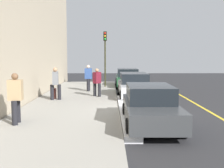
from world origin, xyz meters
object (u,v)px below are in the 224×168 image
Objects in this scene: traffic_light_pole at (105,50)px; rolling_suitcase at (54,93)px; pedestrian_tan_coat at (16,97)px; pedestrian_grey_coat at (55,83)px; parked_car_green at (127,78)px; pedestrian_burgundy_coat at (97,82)px; parked_car_silver at (134,85)px; parked_car_charcoal at (150,106)px; pedestrian_blue_coat at (88,77)px.

rolling_suitcase is at bearing -25.67° from traffic_light_pole.
pedestrian_tan_coat is 1.03× the size of pedestrian_grey_coat.
traffic_light_pole is at bearing -64.81° from parked_car_green.
parked_car_green is at bearing 115.19° from traffic_light_pole.
pedestrian_tan_coat is 5.30m from pedestrian_grey_coat.
parked_car_green is 8.33m from pedestrian_grey_coat.
rolling_suitcase is (0.84, -2.40, -0.59)m from pedestrian_burgundy_coat.
pedestrian_tan_coat is (6.91, -4.84, 0.37)m from parked_car_silver.
pedestrian_tan_coat reaches higher than parked_car_silver.
pedestrian_tan_coat reaches higher than pedestrian_grey_coat.
pedestrian_grey_coat is at bearing -139.22° from parked_car_charcoal.
parked_car_charcoal is 6.84m from pedestrian_grey_coat.
parked_car_charcoal is at bearing 40.78° from pedestrian_grey_coat.
pedestrian_tan_coat is at bearing -11.83° from pedestrian_blue_coat.
pedestrian_blue_coat is at bearing -161.65° from parked_car_charcoal.
pedestrian_blue_coat is (-9.00, 1.89, -0.02)m from pedestrian_tan_coat.
parked_car_green reaches higher than rolling_suitcase.
pedestrian_burgundy_coat is (-6.53, 2.60, -0.08)m from pedestrian_tan_coat.
parked_car_silver is at bearing 0.61° from parked_car_green.
parked_car_silver is at bearing 179.91° from parked_car_charcoal.
traffic_light_pole is (-2.51, 1.11, 1.93)m from pedestrian_blue_coat.
pedestrian_blue_coat is at bearing 168.17° from pedestrian_tan_coat.
pedestrian_tan_coat reaches higher than pedestrian_burgundy_coat.
parked_car_green is at bearing -179.39° from parked_car_silver.
parked_car_charcoal is 4.85m from pedestrian_tan_coat.
pedestrian_blue_coat is (-2.09, -2.96, 0.34)m from parked_car_silver.
pedestrian_burgundy_coat reaches higher than parked_car_silver.
parked_car_green is 6.23m from pedestrian_burgundy_coat.
parked_car_green is at bearing 145.45° from rolling_suitcase.
parked_car_charcoal is 4.59× the size of rolling_suitcase.
traffic_light_pole is at bearing 154.33° from rolling_suitcase.
pedestrian_blue_coat is 0.42× the size of traffic_light_pole.
pedestrian_burgundy_coat is (-6.41, -2.23, 0.28)m from parked_car_charcoal.
pedestrian_burgundy_coat is 5.38m from traffic_light_pole.
parked_car_charcoal is 2.37× the size of pedestrian_tan_coat.
pedestrian_tan_coat is 0.43× the size of traffic_light_pole.
pedestrian_tan_coat is 7.02m from pedestrian_burgundy_coat.
pedestrian_grey_coat is 0.78m from rolling_suitcase.
pedestrian_tan_coat is at bearing -35.01° from parked_car_silver.
pedestrian_burgundy_coat is 0.94× the size of pedestrian_grey_coat.
traffic_light_pole is (0.84, -1.79, 2.27)m from parked_car_green.
pedestrian_tan_coat is (12.35, -4.79, 0.37)m from parked_car_green.
parked_car_silver is 4.87× the size of rolling_suitcase.
pedestrian_blue_coat reaches higher than parked_car_green.
traffic_light_pole is at bearing -158.07° from parked_car_silver.
pedestrian_tan_coat is 12.04m from traffic_light_pole.
pedestrian_grey_coat is 1.88× the size of rolling_suitcase.
parked_car_silver is 2.30m from pedestrian_burgundy_coat.
pedestrian_blue_coat reaches higher than parked_car_charcoal.
parked_car_green is 13.25m from pedestrian_tan_coat.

